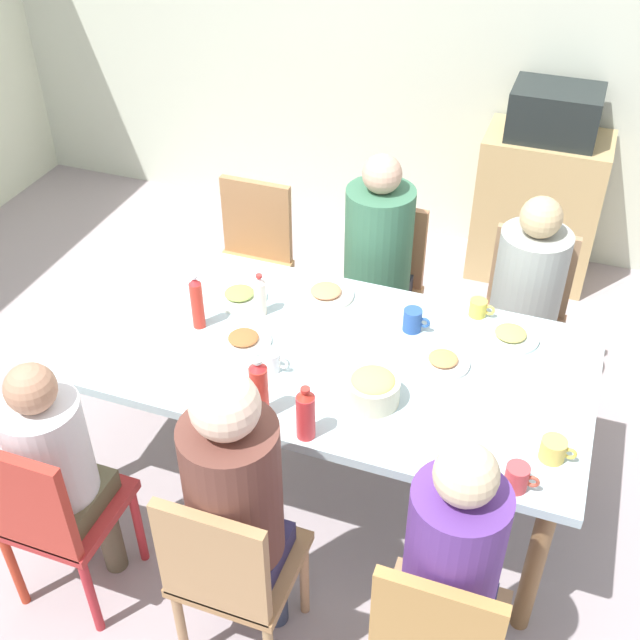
{
  "coord_description": "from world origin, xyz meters",
  "views": [
    {
      "loc": [
        0.83,
        -2.3,
        2.81
      ],
      "look_at": [
        0.0,
        0.0,
        0.92
      ],
      "focal_mm": 44.87,
      "sensor_mm": 36.0,
      "label": 1
    }
  ],
  "objects_px": {
    "person_3": "(377,253)",
    "chair_5": "(50,512)",
    "person_5": "(56,463)",
    "cup_4": "(413,320)",
    "cup_1": "(271,361)",
    "cup_3": "(554,450)",
    "person_1": "(451,568)",
    "chair_2": "(523,312)",
    "chair_4": "(230,570)",
    "person_4": "(235,498)",
    "plate_1": "(510,335)",
    "chair_3": "(380,283)",
    "bottle_3": "(197,303)",
    "chair_1": "(437,636)",
    "cup_0": "(479,308)",
    "bottle_1": "(306,414)",
    "plate_0": "(240,296)",
    "microwave": "(555,113)",
    "plate_3": "(244,340)",
    "bottle_2": "(259,389)",
    "plate_2": "(326,293)",
    "dining_table": "(320,364)",
    "chair_0": "(251,257)",
    "plate_4": "(443,361)",
    "bottle_0": "(260,296)",
    "bowl_0": "(373,388)",
    "cup_2": "(517,478)",
    "side_cabinet": "(537,207)",
    "person_2": "(527,290)"
  },
  "relations": [
    {
      "from": "plate_1",
      "to": "side_cabinet",
      "type": "bearing_deg",
      "value": 92.37
    },
    {
      "from": "plate_3",
      "to": "bottle_0",
      "type": "height_order",
      "value": "bottle_0"
    },
    {
      "from": "chair_5",
      "to": "plate_3",
      "type": "distance_m",
      "value": 0.96
    },
    {
      "from": "chair_3",
      "to": "cup_3",
      "type": "bearing_deg",
      "value": -51.07
    },
    {
      "from": "plate_2",
      "to": "cup_1",
      "type": "distance_m",
      "value": 0.53
    },
    {
      "from": "chair_3",
      "to": "bottle_3",
      "type": "xyz_separation_m",
      "value": [
        -0.52,
        -0.91,
        0.38
      ]
    },
    {
      "from": "chair_2",
      "to": "chair_4",
      "type": "xyz_separation_m",
      "value": [
        -0.71,
        -1.78,
        0.0
      ]
    },
    {
      "from": "dining_table",
      "to": "cup_3",
      "type": "distance_m",
      "value": 0.98
    },
    {
      "from": "cup_0",
      "to": "bottle_1",
      "type": "bearing_deg",
      "value": -115.74
    },
    {
      "from": "plate_2",
      "to": "bottle_3",
      "type": "distance_m",
      "value": 0.57
    },
    {
      "from": "bowl_0",
      "to": "bottle_2",
      "type": "relative_size",
      "value": 0.77
    },
    {
      "from": "cup_1",
      "to": "bottle_1",
      "type": "distance_m",
      "value": 0.38
    },
    {
      "from": "chair_4",
      "to": "microwave",
      "type": "relative_size",
      "value": 1.88
    },
    {
      "from": "cup_3",
      "to": "bottle_3",
      "type": "relative_size",
      "value": 0.49
    },
    {
      "from": "cup_2",
      "to": "bottle_3",
      "type": "bearing_deg",
      "value": 162.81
    },
    {
      "from": "chair_3",
      "to": "plate_3",
      "type": "xyz_separation_m",
      "value": [
        -0.3,
        -0.95,
        0.28
      ]
    },
    {
      "from": "cup_1",
      "to": "bottle_2",
      "type": "xyz_separation_m",
      "value": [
        0.06,
        -0.24,
        0.08
      ]
    },
    {
      "from": "person_4",
      "to": "plate_1",
      "type": "distance_m",
      "value": 1.33
    },
    {
      "from": "plate_0",
      "to": "microwave",
      "type": "height_order",
      "value": "microwave"
    },
    {
      "from": "person_1",
      "to": "chair_2",
      "type": "xyz_separation_m",
      "value": [
        -0.0,
        1.69,
        -0.23
      ]
    },
    {
      "from": "chair_3",
      "to": "chair_4",
      "type": "distance_m",
      "value": 1.78
    },
    {
      "from": "person_3",
      "to": "chair_5",
      "type": "bearing_deg",
      "value": -112.79
    },
    {
      "from": "person_5",
      "to": "person_1",
      "type": "bearing_deg",
      "value": -0.1
    },
    {
      "from": "chair_4",
      "to": "person_3",
      "type": "bearing_deg",
      "value": 90.0
    },
    {
      "from": "person_5",
      "to": "cup_4",
      "type": "xyz_separation_m",
      "value": [
        1.02,
        1.05,
        0.15
      ]
    },
    {
      "from": "cup_1",
      "to": "cup_3",
      "type": "height_order",
      "value": "cup_1"
    },
    {
      "from": "chair_1",
      "to": "plate_3",
      "type": "bearing_deg",
      "value": 140.8
    },
    {
      "from": "chair_5",
      "to": "chair_2",
      "type": "bearing_deg",
      "value": 51.4
    },
    {
      "from": "bottle_0",
      "to": "chair_4",
      "type": "bearing_deg",
      "value": -72.97
    },
    {
      "from": "person_3",
      "to": "chair_5",
      "type": "distance_m",
      "value": 1.85
    },
    {
      "from": "plate_3",
      "to": "cup_4",
      "type": "relative_size",
      "value": 1.99
    },
    {
      "from": "person_2",
      "to": "plate_1",
      "type": "distance_m",
      "value": 0.48
    },
    {
      "from": "chair_4",
      "to": "cup_3",
      "type": "relative_size",
      "value": 7.25
    },
    {
      "from": "cup_3",
      "to": "microwave",
      "type": "relative_size",
      "value": 0.26
    },
    {
      "from": "chair_2",
      "to": "plate_0",
      "type": "relative_size",
      "value": 3.84
    },
    {
      "from": "chair_2",
      "to": "cup_3",
      "type": "xyz_separation_m",
      "value": [
        0.23,
        -1.16,
        0.3
      ]
    },
    {
      "from": "dining_table",
      "to": "chair_2",
      "type": "xyz_separation_m",
      "value": [
        0.71,
        0.89,
        -0.19
      ]
    },
    {
      "from": "person_1",
      "to": "chair_4",
      "type": "distance_m",
      "value": 0.75
    },
    {
      "from": "chair_3",
      "to": "chair_4",
      "type": "relative_size",
      "value": 1.0
    },
    {
      "from": "person_5",
      "to": "plate_3",
      "type": "distance_m",
      "value": 0.85
    },
    {
      "from": "chair_2",
      "to": "cup_3",
      "type": "height_order",
      "value": "chair_2"
    },
    {
      "from": "chair_1",
      "to": "chair_3",
      "type": "distance_m",
      "value": 1.92
    },
    {
      "from": "plate_4",
      "to": "bottle_3",
      "type": "distance_m",
      "value": 1.01
    },
    {
      "from": "plate_2",
      "to": "cup_4",
      "type": "xyz_separation_m",
      "value": [
        0.41,
        -0.1,
        0.04
      ]
    },
    {
      "from": "chair_5",
      "to": "microwave",
      "type": "bearing_deg",
      "value": 65.47
    },
    {
      "from": "cup_2",
      "to": "bottle_0",
      "type": "distance_m",
      "value": 1.3
    },
    {
      "from": "bottle_0",
      "to": "bottle_3",
      "type": "height_order",
      "value": "bottle_3"
    },
    {
      "from": "chair_1",
      "to": "cup_1",
      "type": "xyz_separation_m",
      "value": [
        -0.85,
        0.72,
        0.3
      ]
    },
    {
      "from": "chair_0",
      "to": "plate_0",
      "type": "relative_size",
      "value": 3.84
    },
    {
      "from": "plate_3",
      "to": "cup_1",
      "type": "relative_size",
      "value": 1.93
    }
  ]
}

